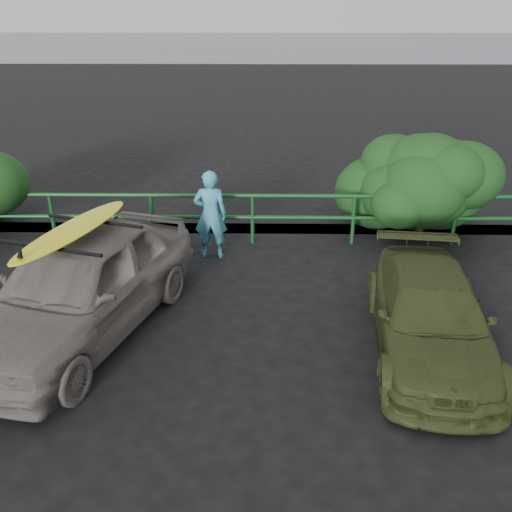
{
  "coord_description": "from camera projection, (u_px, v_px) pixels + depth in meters",
  "views": [
    {
      "loc": [
        1.23,
        -5.62,
        4.5
      ],
      "look_at": [
        1.12,
        1.81,
        1.15
      ],
      "focal_mm": 40.0,
      "sensor_mm": 36.0,
      "label": 1
    }
  ],
  "objects": [
    {
      "name": "shrub_right",
      "position": [
        451.0,
        186.0,
        11.49
      ],
      "size": [
        3.2,
        2.4,
        2.14
      ],
      "primitive_type": null,
      "color": "#1B4419",
      "rests_on": "ground"
    },
    {
      "name": "roof_rack",
      "position": [
        73.0,
        234.0,
        7.83
      ],
      "size": [
        1.81,
        1.51,
        0.05
      ],
      "primitive_type": null,
      "rotation": [
        0.0,
        0.0,
        -0.31
      ],
      "color": "black",
      "rests_on": "sedan"
    },
    {
      "name": "sedan",
      "position": [
        81.0,
        285.0,
        8.16
      ],
      "size": [
        3.08,
        4.83,
        1.53
      ],
      "primitive_type": "imported",
      "rotation": [
        0.0,
        0.0,
        -0.31
      ],
      "color": "slate",
      "rests_on": "ground"
    },
    {
      "name": "guardrail",
      "position": [
        202.0,
        219.0,
        11.33
      ],
      "size": [
        14.0,
        0.08,
        1.04
      ],
      "primitive_type": null,
      "color": "#154A1F",
      "rests_on": "ground"
    },
    {
      "name": "man",
      "position": [
        210.0,
        215.0,
        10.59
      ],
      "size": [
        0.62,
        0.41,
        1.69
      ],
      "primitive_type": "imported",
      "rotation": [
        0.0,
        0.0,
        3.13
      ],
      "color": "#3F9FBD",
      "rests_on": "ground"
    },
    {
      "name": "surfboard",
      "position": [
        73.0,
        230.0,
        7.8
      ],
      "size": [
        1.27,
        2.58,
        0.08
      ],
      "primitive_type": "ellipsoid",
      "rotation": [
        0.0,
        0.0,
        -0.31
      ],
      "color": "yellow",
      "rests_on": "roof_rack"
    },
    {
      "name": "olive_vehicle",
      "position": [
        430.0,
        316.0,
        7.81
      ],
      "size": [
        1.93,
        3.89,
        1.09
      ],
      "primitive_type": "imported",
      "rotation": [
        0.0,
        0.0,
        -0.11
      ],
      "color": "#353E1B",
      "rests_on": "ground"
    },
    {
      "name": "ground",
      "position": [
        163.0,
        401.0,
        6.99
      ],
      "size": [
        80.0,
        80.0,
        0.0
      ],
      "primitive_type": "plane",
      "color": "black"
    },
    {
      "name": "ocean",
      "position": [
        254.0,
        45.0,
        61.67
      ],
      "size": [
        200.0,
        200.0,
        0.0
      ],
      "primitive_type": "plane",
      "color": "#555C68",
      "rests_on": "ground"
    }
  ]
}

